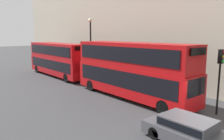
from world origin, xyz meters
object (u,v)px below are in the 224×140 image
Objects in this scene: traffic_light at (220,69)px; pedestrian at (121,79)px; bus_second_in_queue at (58,58)px; car_dark_sedan at (188,130)px; bus_leading at (131,68)px.

traffic_light is 2.72× the size of pedestrian.
car_dark_sedan is (-3.40, -20.06, -1.59)m from bus_second_in_queue.
car_dark_sedan is 1.02× the size of traffic_light.
bus_second_in_queue is 2.68× the size of traffic_light.
car_dark_sedan is at bearing -115.25° from bus_leading.
pedestrian is at bearing 57.42° from bus_leading.
bus_leading is at bearing 103.98° from traffic_light.
bus_leading is 6.55m from traffic_light.
car_dark_sedan is (-3.40, -7.21, -1.81)m from bus_leading.
car_dark_sedan is 5.58m from traffic_light.
bus_leading is at bearing -90.00° from bus_second_in_queue.
traffic_light is at bearing -94.85° from pedestrian.
bus_second_in_queue is 2.62× the size of car_dark_sedan.
pedestrian is (5.84, 11.02, 0.02)m from car_dark_sedan.
car_dark_sedan is at bearing -117.91° from pedestrian.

